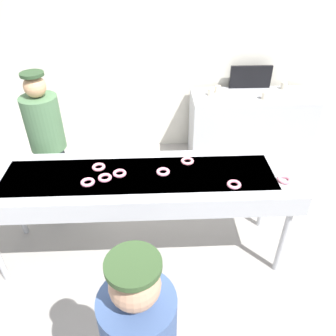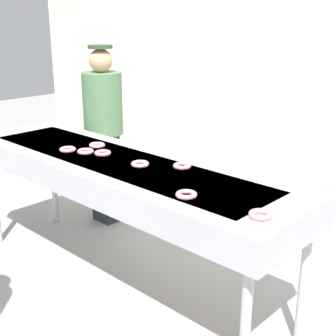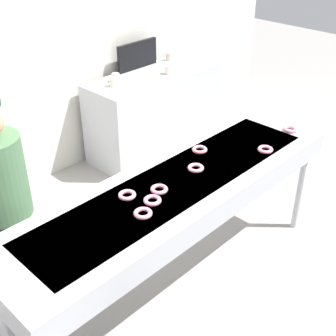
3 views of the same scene
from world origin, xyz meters
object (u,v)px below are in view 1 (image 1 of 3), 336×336
Objects in this scene: strawberry_donut_1 at (187,161)px; strawberry_donut_6 at (88,182)px; strawberry_donut_7 at (234,184)px; paper_cup_0 at (284,86)px; fryer_conveyor at (139,183)px; strawberry_donut_2 at (284,180)px; paper_cup_1 at (265,96)px; strawberry_donut_3 at (120,173)px; paper_cup_3 at (211,92)px; prep_counter at (249,127)px; menu_display at (251,77)px; strawberry_donut_5 at (105,178)px; strawberry_donut_4 at (99,167)px; paper_cup_2 at (218,89)px; worker_baker at (48,139)px; strawberry_donut_0 at (163,172)px.

strawberry_donut_1 is 1.00× the size of strawberry_donut_6.
strawberry_donut_6 and strawberry_donut_7 have the same top height.
paper_cup_0 is at bearing 49.72° from strawberry_donut_1.
strawberry_donut_2 reaches higher than fryer_conveyor.
paper_cup_1 is (0.78, 1.81, 0.02)m from strawberry_donut_7.
strawberry_donut_3 is 2.07m from paper_cup_3.
paper_cup_0 reaches higher than strawberry_donut_3.
menu_display is (0.00, 0.27, 0.63)m from prep_counter.
menu_display is at bearing 49.32° from strawberry_donut_5.
strawberry_donut_4 and strawberry_donut_7 have the same top height.
strawberry_donut_1 is 0.52m from strawberry_donut_7.
strawberry_donut_2 is (1.26, -0.15, 0.11)m from fryer_conveyor.
paper_cup_0 is at bearing 9.75° from paper_cup_3.
menu_display is (0.47, 0.16, 0.11)m from paper_cup_2.
menu_display is at bearing 104.59° from paper_cup_1.
strawberry_donut_2 is at bearing -21.61° from strawberry_donut_1.
strawberry_donut_4 is 2.22m from paper_cup_2.
strawberry_donut_3 is 0.07× the size of worker_baker.
worker_baker is at bearing -156.24° from paper_cup_0.
paper_cup_1 is 0.70m from paper_cup_3.
paper_cup_0 and paper_cup_1 have the same top height.
worker_baker is at bearing 154.16° from strawberry_donut_7.
strawberry_donut_5 is at bearing -138.47° from paper_cup_1.
fryer_conveyor is 2.76m from paper_cup_0.
strawberry_donut_0 is 0.59m from strawberry_donut_4.
strawberry_donut_1 is at bearing 21.47° from fryer_conveyor.
strawberry_donut_5 is 0.21× the size of menu_display.
paper_cup_3 is 0.17× the size of menu_display.
prep_counter is at bearing 46.46° from strawberry_donut_3.
prep_counter is 17.24× the size of paper_cup_0.
strawberry_donut_5 is 2.73m from menu_display.
prep_counter is (1.92, 1.86, -0.51)m from strawberry_donut_6.
paper_cup_0 is at bearing 42.80° from paper_cup_1.
strawberry_donut_0 is 1.00× the size of strawberry_donut_7.
strawberry_donut_3 is (-1.43, 0.15, 0.00)m from strawberry_donut_2.
paper_cup_2 is (1.98, 1.19, 0.03)m from worker_baker.
paper_cup_1 is (1.59, 1.62, 0.13)m from fryer_conveyor.
fryer_conveyor is 23.38× the size of strawberry_donut_4.
strawberry_donut_6 is at bearing -169.25° from strawberry_donut_0.
strawberry_donut_1 is at bearing -108.62° from paper_cup_2.
prep_counter is at bearing -149.70° from worker_baker.
menu_display reaches higher than strawberry_donut_5.
paper_cup_2 is at bearing 84.32° from strawberry_donut_7.
paper_cup_0 is at bearing -8.14° from menu_display.
paper_cup_2 is (0.80, 1.84, 0.02)m from strawberry_donut_0.
paper_cup_1 is (2.02, 1.73, 0.02)m from strawberry_donut_6.
fryer_conveyor is 29.47× the size of paper_cup_3.
paper_cup_0 reaches higher than strawberry_donut_1.
strawberry_donut_0 is at bearing 0.84° from strawberry_donut_3.
paper_cup_3 is at bearing 68.46° from strawberry_donut_0.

